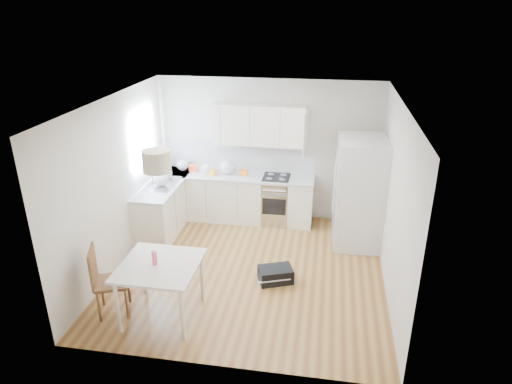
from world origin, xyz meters
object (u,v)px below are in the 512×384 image
dining_table (160,270)px  gym_bag (276,275)px  refrigerator (360,193)px  dining_chair (112,281)px

dining_table → gym_bag: size_ratio=2.05×
refrigerator → dining_table: (-2.67, -2.52, -0.24)m
refrigerator → dining_chair: 4.24m
dining_table → dining_chair: size_ratio=1.02×
dining_table → dining_chair: dining_chair is taller
dining_table → refrigerator: bearing=43.9°
dining_chair → dining_table: bearing=-16.9°
refrigerator → dining_chair: refrigerator is taller
refrigerator → dining_table: bearing=-138.8°
dining_table → dining_chair: 0.72m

